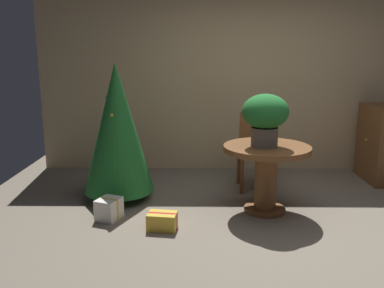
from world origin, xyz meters
name	(u,v)px	position (x,y,z in m)	size (l,w,h in m)	color
ground_plane	(275,230)	(0.00, 0.00, 0.00)	(6.60, 6.60, 0.00)	#756B5B
back_wall_panel	(251,80)	(0.00, 2.20, 1.30)	(6.00, 0.10, 2.60)	tan
round_dining_table	(266,166)	(-0.03, 0.49, 0.51)	(0.91, 0.91, 0.72)	brown
flower_vase	(265,115)	(-0.06, 0.46, 1.05)	(0.48, 0.48, 0.54)	#665B51
wooden_chair_far	(255,146)	(-0.03, 1.32, 0.54)	(0.43, 0.44, 0.95)	brown
holiday_tree	(117,128)	(-1.66, 0.85, 0.84)	(0.80, 0.80, 1.58)	brown
gift_box_cream	(109,209)	(-1.66, 0.24, 0.11)	(0.28, 0.30, 0.22)	silver
gift_box_gold	(162,221)	(-1.10, 0.00, 0.08)	(0.30, 0.23, 0.17)	gold
wooden_cabinet	(384,144)	(1.71, 1.62, 0.50)	(0.49, 0.75, 1.00)	brown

